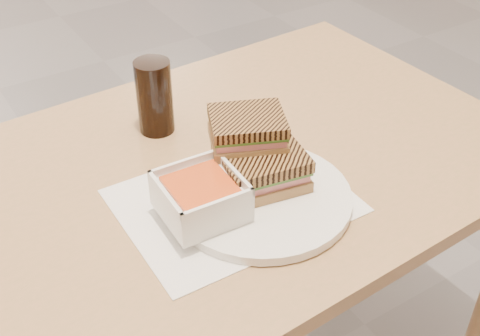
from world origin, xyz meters
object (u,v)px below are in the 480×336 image
main_table (197,225)px  cola_glass (155,97)px  soup_bowl (201,198)px  panini_lower (262,168)px  plate (261,197)px

main_table → cola_glass: cola_glass is taller
main_table → soup_bowl: bearing=-113.2°
panini_lower → cola_glass: bearing=103.5°
soup_bowl → panini_lower: bearing=5.5°
main_table → cola_glass: 0.24m
panini_lower → cola_glass: 0.27m
panini_lower → main_table: bearing=126.5°
plate → soup_bowl: 0.11m
plate → soup_bowl: size_ratio=2.36×
plate → soup_bowl: bearing=173.3°
plate → main_table: bearing=114.6°
main_table → panini_lower: 0.20m
main_table → cola_glass: (0.01, 0.16, 0.18)m
soup_bowl → panini_lower: (0.12, 0.01, 0.00)m
panini_lower → cola_glass: cola_glass is taller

